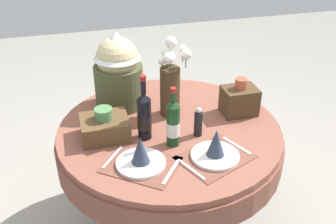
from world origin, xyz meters
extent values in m
cylinder|color=brown|center=(0.00, 0.00, 0.73)|extent=(1.23, 1.23, 0.04)
cylinder|color=brown|center=(0.00, 0.00, 0.64)|extent=(1.26, 1.26, 0.15)
cylinder|color=black|center=(0.00, 0.00, 0.37)|extent=(0.12, 0.12, 0.68)
cylinder|color=black|center=(0.00, 0.00, 0.01)|extent=(0.63, 0.63, 0.03)
cube|color=brown|center=(-0.22, -0.29, 0.76)|extent=(0.43, 0.41, 0.00)
cylinder|color=white|center=(-0.22, -0.29, 0.77)|extent=(0.24, 0.24, 0.02)
cone|color=#2D384C|center=(-0.22, -0.29, 0.84)|extent=(0.09, 0.09, 0.14)
cube|color=silver|center=(-0.34, -0.20, 0.76)|extent=(0.12, 0.16, 0.00)
cube|color=silver|center=(-0.10, -0.38, 0.76)|extent=(0.13, 0.16, 0.00)
cube|color=brown|center=(0.14, -0.33, 0.76)|extent=(0.42, 0.37, 0.00)
cylinder|color=white|center=(0.14, -0.33, 0.77)|extent=(0.24, 0.24, 0.02)
cone|color=#2D384C|center=(0.14, -0.33, 0.84)|extent=(0.09, 0.09, 0.14)
cube|color=silver|center=(0.00, -0.39, 0.76)|extent=(0.09, 0.18, 0.00)
cube|color=silver|center=(0.29, -0.27, 0.76)|extent=(0.09, 0.18, 0.00)
cylinder|color=#47331E|center=(0.04, 0.14, 0.90)|extent=(0.11, 0.11, 0.29)
sphere|color=white|center=(0.03, 0.12, 1.11)|extent=(0.06, 0.06, 0.06)
cylinder|color=#4C7038|center=(0.03, 0.12, 1.07)|extent=(0.01, 0.01, 0.05)
sphere|color=white|center=(0.05, 0.17, 1.18)|extent=(0.07, 0.07, 0.07)
cylinder|color=#4C7038|center=(0.05, 0.17, 1.10)|extent=(0.01, 0.01, 0.12)
sphere|color=white|center=(0.05, 0.18, 1.09)|extent=(0.06, 0.06, 0.06)
cylinder|color=#4C7038|center=(0.05, 0.18, 1.06)|extent=(0.01, 0.01, 0.03)
sphere|color=white|center=(0.00, 0.16, 1.08)|extent=(0.04, 0.04, 0.04)
cylinder|color=#4C7038|center=(0.00, 0.16, 1.06)|extent=(0.01, 0.01, 0.03)
sphere|color=white|center=(0.13, 0.21, 1.12)|extent=(0.04, 0.04, 0.04)
cylinder|color=#4C7038|center=(0.13, 0.21, 1.07)|extent=(0.01, 0.01, 0.07)
sphere|color=white|center=(0.03, 0.17, 1.13)|extent=(0.07, 0.07, 0.07)
cylinder|color=#4C7038|center=(0.03, 0.17, 1.07)|extent=(0.01, 0.01, 0.06)
sphere|color=white|center=(0.13, 0.13, 1.12)|extent=(0.06, 0.06, 0.06)
cylinder|color=#4C7038|center=(0.13, 0.13, 1.07)|extent=(0.01, 0.01, 0.06)
cylinder|color=#143819|center=(-0.03, -0.16, 0.87)|extent=(0.07, 0.07, 0.22)
cylinder|color=silver|center=(-0.03, -0.16, 0.85)|extent=(0.07, 0.07, 0.08)
cone|color=#143819|center=(-0.03, -0.16, 0.99)|extent=(0.07, 0.07, 0.03)
cylinder|color=#143819|center=(-0.03, -0.16, 1.04)|extent=(0.03, 0.03, 0.07)
cylinder|color=maroon|center=(-0.03, -0.16, 1.07)|extent=(0.03, 0.03, 0.02)
cylinder|color=black|center=(-0.15, -0.06, 0.87)|extent=(0.07, 0.07, 0.23)
cylinder|color=black|center=(-0.15, -0.06, 0.85)|extent=(0.07, 0.07, 0.08)
cone|color=black|center=(-0.15, -0.06, 1.00)|extent=(0.07, 0.07, 0.03)
cylinder|color=black|center=(-0.15, -0.06, 1.06)|extent=(0.03, 0.03, 0.10)
cylinder|color=maroon|center=(-0.15, -0.06, 1.10)|extent=(0.03, 0.03, 0.02)
cylinder|color=black|center=(0.13, -0.11, 0.82)|extent=(0.04, 0.04, 0.14)
sphere|color=#B7B7BC|center=(0.13, -0.11, 0.90)|extent=(0.03, 0.03, 0.03)
cylinder|color=#474C2D|center=(-0.22, 0.33, 0.88)|extent=(0.29, 0.29, 0.25)
sphere|color=#C6B784|center=(-0.22, 0.33, 1.06)|extent=(0.24, 0.24, 0.24)
cone|color=silver|center=(-0.22, 0.33, 1.14)|extent=(0.27, 0.27, 0.16)
cube|color=brown|center=(-0.35, 0.00, 0.81)|extent=(0.25, 0.21, 0.11)
cylinder|color=#4C7F4C|center=(-0.35, 0.00, 0.89)|extent=(0.09, 0.09, 0.06)
cube|color=#47331E|center=(0.43, 0.05, 0.83)|extent=(0.20, 0.15, 0.16)
cylinder|color=#B24C33|center=(0.43, 0.05, 0.94)|extent=(0.07, 0.07, 0.06)
camera|label=1|loc=(-0.49, -1.80, 1.94)|focal=42.71mm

